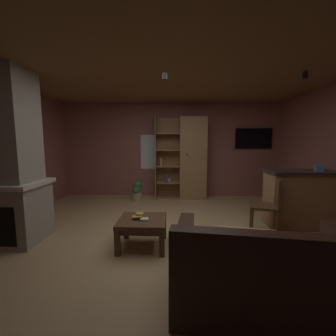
# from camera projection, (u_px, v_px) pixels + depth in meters

# --- Properties ---
(floor) EXTENTS (5.79, 5.39, 0.02)m
(floor) POSITION_uv_depth(u_px,v_px,m) (167.00, 238.00, 3.48)
(floor) COLOR tan
(floor) RESTS_ON ground
(wall_back) EXTENTS (5.91, 0.06, 2.53)m
(wall_back) POSITION_uv_depth(u_px,v_px,m) (170.00, 150.00, 6.03)
(wall_back) COLOR #8E544C
(wall_back) RESTS_ON ground
(ceiling) EXTENTS (5.79, 5.39, 0.02)m
(ceiling) POSITION_uv_depth(u_px,v_px,m) (167.00, 69.00, 3.17)
(ceiling) COLOR brown
(window_pane_back) EXTENTS (0.76, 0.01, 0.93)m
(window_pane_back) POSITION_uv_depth(u_px,v_px,m) (155.00, 152.00, 6.01)
(window_pane_back) COLOR white
(stone_fireplace) EXTENTS (0.99, 0.80, 2.53)m
(stone_fireplace) POSITION_uv_depth(u_px,v_px,m) (7.00, 166.00, 3.22)
(stone_fireplace) COLOR gray
(stone_fireplace) RESTS_ON ground
(bookshelf_cabinet) EXTENTS (1.33, 0.41, 2.12)m
(bookshelf_cabinet) POSITION_uv_depth(u_px,v_px,m) (190.00, 159.00, 5.77)
(bookshelf_cabinet) COLOR #997047
(bookshelf_cabinet) RESTS_ON ground
(kitchen_bar_counter) EXTENTS (1.42, 0.57, 1.00)m
(kitchen_bar_counter) POSITION_uv_depth(u_px,v_px,m) (307.00, 199.00, 3.86)
(kitchen_bar_counter) COLOR #997047
(kitchen_bar_counter) RESTS_ON ground
(tissue_box) EXTENTS (0.15, 0.15, 0.11)m
(tissue_box) POSITION_uv_depth(u_px,v_px,m) (319.00, 168.00, 3.70)
(tissue_box) COLOR #598CBF
(tissue_box) RESTS_ON kitchen_bar_counter
(leather_couch) EXTENTS (1.76, 1.16, 0.84)m
(leather_couch) POSITION_uv_depth(u_px,v_px,m) (264.00, 275.00, 1.99)
(leather_couch) COLOR #382116
(leather_couch) RESTS_ON ground
(coffee_table) EXTENTS (0.67, 0.62, 0.41)m
(coffee_table) POSITION_uv_depth(u_px,v_px,m) (142.00, 225.00, 3.13)
(coffee_table) COLOR #4C331E
(coffee_table) RESTS_ON ground
(table_book_0) EXTENTS (0.11, 0.10, 0.03)m
(table_book_0) POSITION_uv_depth(u_px,v_px,m) (144.00, 219.00, 3.07)
(table_book_0) COLOR beige
(table_book_0) RESTS_ON coffee_table
(table_book_1) EXTENTS (0.15, 0.12, 0.02)m
(table_book_1) POSITION_uv_depth(u_px,v_px,m) (137.00, 217.00, 3.10)
(table_book_1) COLOR gold
(table_book_1) RESTS_ON coffee_table
(table_book_2) EXTENTS (0.10, 0.11, 0.02)m
(table_book_2) POSITION_uv_depth(u_px,v_px,m) (140.00, 214.00, 3.15)
(table_book_2) COLOR gold
(table_book_2) RESTS_ON coffee_table
(dining_chair) EXTENTS (0.52, 0.52, 0.92)m
(dining_chair) POSITION_uv_depth(u_px,v_px,m) (269.00, 202.00, 3.52)
(dining_chair) COLOR #4C331E
(dining_chair) RESTS_ON ground
(potted_floor_plant) EXTENTS (0.26, 0.27, 0.52)m
(potted_floor_plant) POSITION_uv_depth(u_px,v_px,m) (137.00, 191.00, 5.56)
(potted_floor_plant) COLOR #9E896B
(potted_floor_plant) RESTS_ON ground
(wall_mounted_tv) EXTENTS (0.96, 0.06, 0.54)m
(wall_mounted_tv) POSITION_uv_depth(u_px,v_px,m) (253.00, 138.00, 5.86)
(wall_mounted_tv) COLOR black
(track_light_spot_0) EXTENTS (0.07, 0.07, 0.09)m
(track_light_spot_0) POSITION_uv_depth(u_px,v_px,m) (27.00, 77.00, 3.29)
(track_light_spot_0) COLOR black
(track_light_spot_1) EXTENTS (0.07, 0.07, 0.09)m
(track_light_spot_1) POSITION_uv_depth(u_px,v_px,m) (165.00, 76.00, 3.25)
(track_light_spot_1) COLOR black
(track_light_spot_2) EXTENTS (0.07, 0.07, 0.09)m
(track_light_spot_2) POSITION_uv_depth(u_px,v_px,m) (305.00, 75.00, 3.20)
(track_light_spot_2) COLOR black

